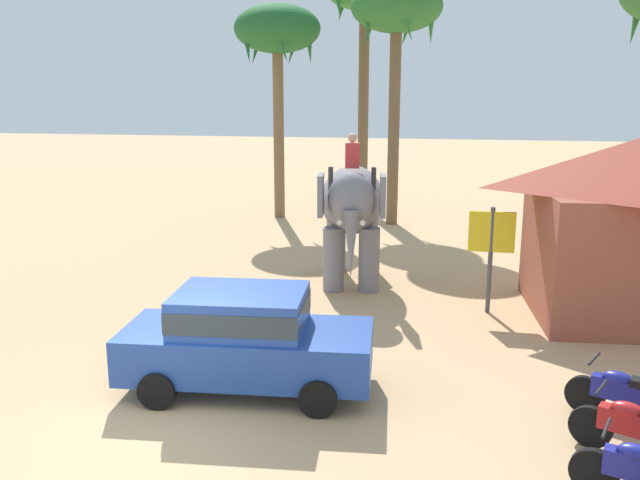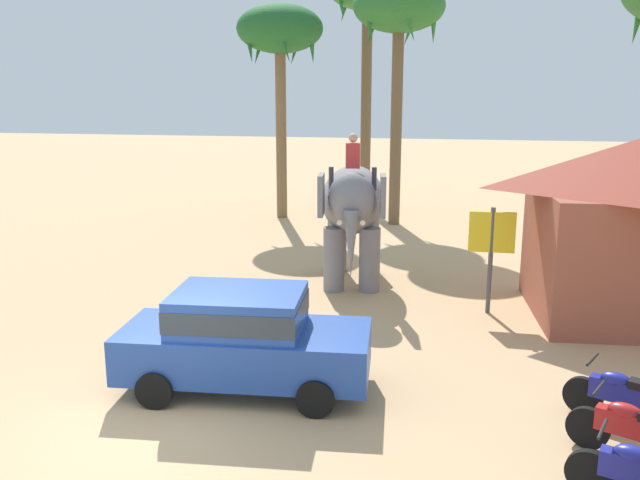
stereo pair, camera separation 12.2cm
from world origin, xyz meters
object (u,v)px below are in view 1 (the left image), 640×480
at_px(elephant_with_mahout, 352,207).
at_px(signboard_yellow, 491,239).
at_px(motorcycle_fourth_in_row, 627,395).
at_px(palm_tree_near_hut, 397,14).
at_px(car_sedan_foreground, 245,336).
at_px(motorcycle_mid_row, 638,429).
at_px(palm_tree_left_of_road, 277,35).

relative_size(elephant_with_mahout, signboard_yellow, 1.65).
height_order(motorcycle_fourth_in_row, palm_tree_near_hut, palm_tree_near_hut).
relative_size(motorcycle_fourth_in_row, signboard_yellow, 0.69).
bearing_deg(motorcycle_fourth_in_row, palm_tree_near_hut, 107.93).
xyz_separation_m(car_sedan_foreground, motorcycle_mid_row, (5.83, -1.14, -0.46)).
distance_m(motorcycle_fourth_in_row, palm_tree_near_hut, 16.88).
bearing_deg(elephant_with_mahout, car_sedan_foreground, -97.27).
height_order(elephant_with_mahout, signboard_yellow, elephant_with_mahout).
distance_m(motorcycle_mid_row, signboard_yellow, 6.31).
bearing_deg(palm_tree_near_hut, car_sedan_foreground, -94.72).
bearing_deg(palm_tree_left_of_road, signboard_yellow, -54.12).
relative_size(car_sedan_foreground, palm_tree_near_hut, 0.49).
distance_m(motorcycle_mid_row, palm_tree_near_hut, 17.77).
xyz_separation_m(motorcycle_fourth_in_row, palm_tree_near_hut, (-4.73, 14.63, 6.97)).
xyz_separation_m(motorcycle_mid_row, signboard_yellow, (-1.64, 5.96, 1.22)).
distance_m(elephant_with_mahout, palm_tree_near_hut, 9.66).
height_order(car_sedan_foreground, motorcycle_mid_row, car_sedan_foreground).
bearing_deg(car_sedan_foreground, motorcycle_mid_row, -11.08).
bearing_deg(motorcycle_mid_row, elephant_with_mahout, 122.95).
xyz_separation_m(palm_tree_left_of_road, signboard_yellow, (7.40, -10.23, -5.17)).
height_order(elephant_with_mahout, motorcycle_mid_row, elephant_with_mahout).
relative_size(motorcycle_fourth_in_row, palm_tree_near_hut, 0.19).
relative_size(motorcycle_fourth_in_row, palm_tree_left_of_road, 0.21).
bearing_deg(motorcycle_fourth_in_row, palm_tree_left_of_road, 121.13).
distance_m(car_sedan_foreground, palm_tree_left_of_road, 16.49).
bearing_deg(signboard_yellow, elephant_with_mahout, 152.61).
height_order(motorcycle_mid_row, motorcycle_fourth_in_row, same).
bearing_deg(motorcycle_mid_row, car_sedan_foreground, 168.92).
bearing_deg(motorcycle_mid_row, signboard_yellow, 105.41).
bearing_deg(motorcycle_fourth_in_row, elephant_with_mahout, 127.45).
xyz_separation_m(motorcycle_mid_row, motorcycle_fourth_in_row, (0.11, 1.04, 0.00)).
xyz_separation_m(car_sedan_foreground, motorcycle_fourth_in_row, (5.94, -0.10, -0.46)).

